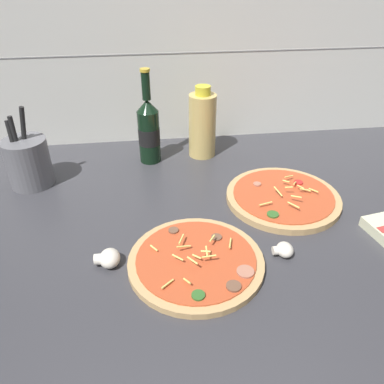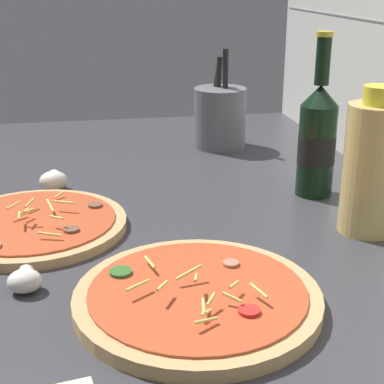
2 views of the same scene
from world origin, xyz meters
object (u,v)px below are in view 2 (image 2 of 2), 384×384
oil_bottle (371,167)px  utensil_crock (220,117)px  mushroom_right (25,280)px  pizza_near (34,225)px  pizza_far (197,297)px  beer_bottle (317,139)px  mushroom_left (54,180)px

oil_bottle → utensil_crock: 49.22cm
mushroom_right → pizza_near: bearing=-178.9°
pizza_far → mushroom_right: 20.65cm
beer_bottle → mushroom_left: bearing=-102.8°
pizza_near → mushroom_left: bearing=172.8°
mushroom_right → utensil_crock: (-57.37, 36.34, 5.19)cm
mushroom_left → utensil_crock: utensil_crock is taller
pizza_near → mushroom_right: pizza_near is taller
pizza_near → beer_bottle: 47.47cm
beer_bottle → mushroom_left: size_ratio=5.31×
pizza_near → pizza_far: (24.79, 19.91, 0.12)cm
pizza_near → mushroom_left: pizza_near is taller
utensil_crock → beer_bottle: bearing=16.3°
beer_bottle → mushroom_right: size_ratio=6.36×
oil_bottle → mushroom_right: oil_bottle is taller
oil_bottle → mushroom_left: oil_bottle is taller
mushroom_left → utensil_crock: (-21.98, 34.51, 4.91)cm
pizza_near → pizza_far: bearing=38.8°
pizza_far → beer_bottle: (-32.06, 26.15, 8.81)cm
beer_bottle → utensil_crock: bearing=-163.7°
utensil_crock → pizza_far: bearing=-14.7°
oil_bottle → mushroom_right: (9.56, -47.62, -8.37)cm
pizza_near → oil_bottle: oil_bottle is taller
pizza_near → oil_bottle: (8.60, 47.97, 8.96)cm
beer_bottle → utensil_crock: 33.43cm
pizza_far → mushroom_right: (-6.63, -19.56, 0.47)cm
pizza_near → mushroom_left: size_ratio=5.33×
pizza_near → mushroom_right: size_ratio=6.38×
pizza_near → utensil_crock: bearing=136.9°
mushroom_right → utensil_crock: size_ratio=0.20×
pizza_near → utensil_crock: (-39.21, 36.69, 5.78)cm
pizza_far → beer_bottle: beer_bottle is taller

